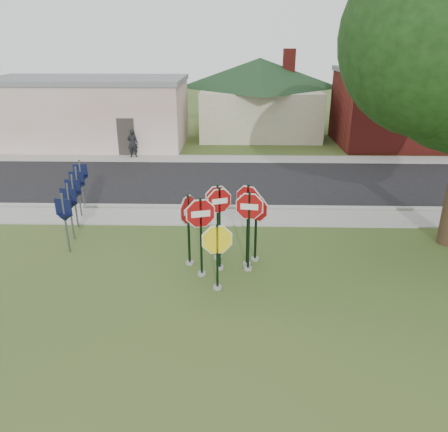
{
  "coord_description": "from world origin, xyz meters",
  "views": [
    {
      "loc": [
        0.29,
        -9.99,
        6.37
      ],
      "look_at": [
        -0.01,
        2.0,
        1.51
      ],
      "focal_mm": 35.0,
      "sensor_mm": 36.0,
      "label": 1
    }
  ],
  "objects_px": {
    "stop_sign_yellow": "(217,249)",
    "pedestrian": "(133,143)",
    "stop_sign_left": "(201,226)",
    "stop_sign_center": "(219,218)"
  },
  "relations": [
    {
      "from": "stop_sign_center",
      "to": "pedestrian",
      "type": "bearing_deg",
      "value": 112.54
    },
    {
      "from": "stop_sign_yellow",
      "to": "pedestrian",
      "type": "distance_m",
      "value": 15.17
    },
    {
      "from": "stop_sign_center",
      "to": "stop_sign_left",
      "type": "xyz_separation_m",
      "value": [
        -0.51,
        -0.38,
        -0.08
      ]
    },
    {
      "from": "stop_sign_yellow",
      "to": "pedestrian",
      "type": "height_order",
      "value": "stop_sign_yellow"
    },
    {
      "from": "stop_sign_left",
      "to": "pedestrian",
      "type": "bearing_deg",
      "value": 110.09
    },
    {
      "from": "stop_sign_yellow",
      "to": "pedestrian",
      "type": "bearing_deg",
      "value": 110.84
    },
    {
      "from": "stop_sign_yellow",
      "to": "stop_sign_left",
      "type": "distance_m",
      "value": 0.95
    },
    {
      "from": "stop_sign_center",
      "to": "stop_sign_left",
      "type": "height_order",
      "value": "stop_sign_center"
    },
    {
      "from": "stop_sign_yellow",
      "to": "pedestrian",
      "type": "relative_size",
      "value": 1.27
    },
    {
      "from": "stop_sign_center",
      "to": "stop_sign_yellow",
      "type": "height_order",
      "value": "stop_sign_center"
    }
  ]
}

